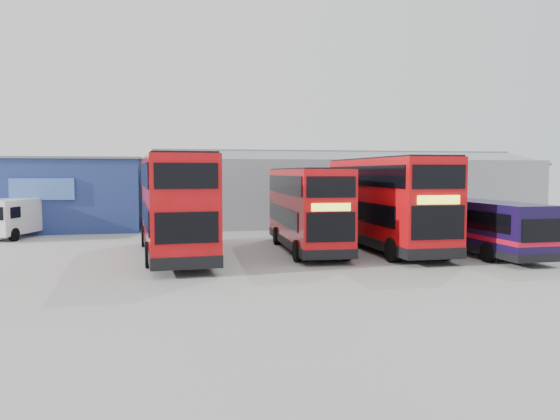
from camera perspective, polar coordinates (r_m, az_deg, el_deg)
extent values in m
plane|color=gray|center=(24.56, 2.69, -5.63)|extent=(120.00, 120.00, 0.00)
cube|color=navy|center=(42.30, -22.42, 1.52)|extent=(12.00, 8.00, 5.00)
cube|color=slate|center=(42.28, -22.51, 4.98)|extent=(12.30, 8.30, 0.15)
cube|color=#4772C9|center=(38.27, -23.61, 2.01)|extent=(3.96, 0.15, 1.40)
cube|color=gray|center=(45.68, 6.35, 1.96)|extent=(30.00, 12.00, 5.00)
cube|color=slate|center=(43.01, 7.52, 5.49)|extent=(30.50, 6.33, 1.29)
cube|color=slate|center=(48.34, 5.36, 5.34)|extent=(30.50, 6.33, 1.29)
cube|color=red|center=(26.80, -10.97, 0.73)|extent=(3.57, 11.70, 4.45)
cube|color=black|center=(26.98, -10.91, -3.53)|extent=(3.62, 11.75, 0.49)
cube|color=black|center=(26.54, -7.87, -0.40)|extent=(0.76, 9.76, 1.04)
cube|color=black|center=(26.32, -13.91, -0.51)|extent=(0.76, 9.76, 1.04)
cube|color=black|center=(26.90, -8.04, 3.64)|extent=(0.84, 10.85, 1.04)
cube|color=black|center=(26.68, -14.00, 3.56)|extent=(0.84, 10.85, 1.04)
cube|color=black|center=(32.60, -11.76, 0.17)|extent=(2.47, 0.23, 1.48)
cube|color=black|center=(32.53, -11.81, 3.65)|extent=(2.47, 0.23, 1.04)
cube|color=#CEE830|center=(32.56, -11.79, 1.91)|extent=(1.98, 0.19, 0.38)
cube|color=black|center=(21.09, -9.69, -1.84)|extent=(2.41, 0.23, 1.21)
cube|color=black|center=(20.99, -9.76, 3.53)|extent=(2.41, 0.23, 0.99)
cube|color=black|center=(26.76, -11.03, 5.53)|extent=(3.39, 11.53, 0.11)
cylinder|color=black|center=(31.07, -9.08, -2.58)|extent=(0.43, 1.16, 1.14)
cylinder|color=black|center=(30.89, -13.95, -2.69)|extent=(0.43, 1.16, 1.14)
cylinder|color=black|center=(24.26, -7.24, -4.41)|extent=(0.43, 1.16, 1.14)
cylinder|color=black|center=(24.03, -13.49, -4.56)|extent=(0.43, 1.16, 1.14)
cube|color=red|center=(28.44, 2.76, 0.32)|extent=(2.76, 10.17, 3.89)
cube|color=black|center=(28.60, 2.75, -3.19)|extent=(2.80, 10.21, 0.43)
cube|color=black|center=(28.62, 0.21, -0.56)|extent=(0.35, 8.55, 0.91)
cube|color=black|center=(29.12, 4.95, -0.50)|extent=(0.35, 8.55, 0.91)
cube|color=black|center=(28.16, 0.34, 2.69)|extent=(0.38, 9.51, 0.91)
cube|color=black|center=(28.67, 5.16, 2.70)|extent=(0.38, 9.51, 0.91)
cube|color=black|center=(23.57, 5.34, -1.80)|extent=(2.16, 0.12, 1.30)
cube|color=black|center=(23.46, 5.37, 2.41)|extent=(2.16, 0.12, 0.91)
cube|color=#CEE830|center=(23.49, 5.36, 0.30)|extent=(1.73, 0.10, 0.34)
cube|color=black|center=(33.44, 0.94, -0.07)|extent=(2.12, 0.12, 1.06)
cube|color=black|center=(33.36, 0.94, 2.89)|extent=(2.12, 0.12, 0.87)
cube|color=black|center=(28.38, 2.78, 4.29)|extent=(2.61, 10.02, 0.10)
cylinder|color=black|center=(24.97, 1.85, -4.30)|extent=(0.34, 1.01, 1.00)
cylinder|color=black|center=(25.52, 6.95, -4.15)|extent=(0.34, 1.01, 1.00)
cylinder|color=black|center=(30.89, -0.34, -2.70)|extent=(0.34, 1.01, 1.00)
cylinder|color=black|center=(31.33, 3.84, -2.62)|extent=(0.34, 1.01, 1.00)
cube|color=red|center=(29.27, 10.98, 0.93)|extent=(2.79, 11.39, 4.39)
cube|color=black|center=(29.44, 10.93, -2.92)|extent=(2.84, 11.43, 0.49)
cube|color=black|center=(29.21, 8.15, -0.06)|extent=(0.13, 9.64, 1.03)
cube|color=black|center=(30.25, 13.05, 0.02)|extent=(0.13, 9.64, 1.03)
cube|color=black|center=(28.73, 8.48, 3.55)|extent=(0.13, 10.72, 1.03)
cube|color=black|center=(29.79, 13.46, 3.49)|extent=(0.13, 10.72, 1.03)
cube|color=black|center=(24.17, 16.20, -1.28)|extent=(2.44, 0.07, 1.46)
cube|color=black|center=(24.07, 16.29, 3.35)|extent=(2.44, 0.07, 1.03)
cube|color=#CEE830|center=(24.09, 16.26, 1.03)|extent=(1.95, 0.06, 0.38)
cube|color=black|center=(34.63, 7.31, 0.40)|extent=(2.38, 0.07, 1.19)
cube|color=black|center=(34.56, 7.34, 3.63)|extent=(2.38, 0.07, 0.97)
cube|color=black|center=(29.24, 11.04, 5.26)|extent=(2.63, 11.23, 0.11)
cylinder|color=black|center=(25.34, 11.67, -4.12)|extent=(0.35, 1.13, 1.13)
cylinder|color=black|center=(26.47, 16.85, -3.86)|extent=(0.35, 1.13, 1.13)
cylinder|color=black|center=(31.66, 6.75, -2.45)|extent=(0.35, 1.13, 1.13)
cylinder|color=black|center=(32.57, 11.09, -2.32)|extent=(0.35, 1.13, 1.13)
cube|color=black|center=(29.33, 19.73, -1.35)|extent=(2.50, 9.84, 2.36)
cube|color=black|center=(29.44, 19.68, -3.32)|extent=(2.53, 9.87, 0.36)
cube|color=#AD0D25|center=(29.37, 19.71, -2.17)|extent=(2.53, 9.86, 0.22)
cube|color=black|center=(29.70, 21.86, -0.61)|extent=(0.28, 8.18, 0.84)
cube|color=black|center=(28.48, 18.12, -0.71)|extent=(0.28, 8.18, 0.84)
cube|color=black|center=(33.53, 15.20, -0.35)|extent=(2.00, 0.10, 1.16)
cube|color=black|center=(25.35, 25.74, -1.97)|extent=(1.96, 0.10, 0.98)
cylinder|color=black|center=(32.92, 17.99, -2.55)|extent=(0.31, 0.93, 0.92)
cylinder|color=black|center=(31.88, 14.70, -2.69)|extent=(0.31, 0.93, 0.92)
cylinder|color=black|center=(27.82, 24.61, -3.89)|extent=(0.31, 0.93, 0.92)
cylinder|color=black|center=(26.58, 20.95, -4.14)|extent=(0.31, 0.93, 0.92)
cube|color=silver|center=(38.00, -25.94, -0.52)|extent=(3.73, 5.92, 2.09)
cube|color=black|center=(35.89, -25.91, -0.23)|extent=(0.34, 0.96, 0.66)
cylinder|color=black|center=(35.94, -26.03, -2.33)|extent=(0.49, 0.84, 0.79)
cylinder|color=black|center=(40.22, -25.78, -1.69)|extent=(0.49, 0.84, 0.79)
cylinder|color=black|center=(39.16, -23.14, -1.76)|extent=(0.49, 0.84, 0.79)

